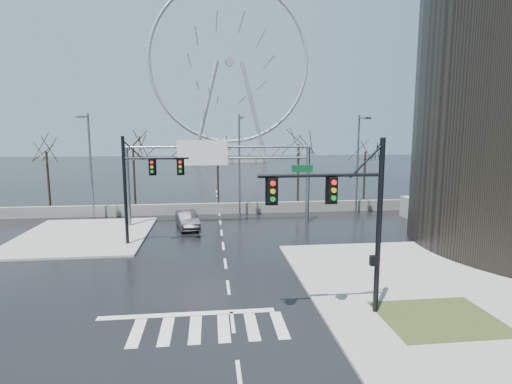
{
  "coord_description": "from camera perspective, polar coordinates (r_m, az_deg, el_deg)",
  "views": [
    {
      "loc": [
        -0.87,
        -20.44,
        8.16
      ],
      "look_at": [
        2.4,
        7.75,
        4.0
      ],
      "focal_mm": 28.0,
      "sensor_mm": 36.0,
      "label": 1
    }
  ],
  "objects": [
    {
      "name": "streetlight_right",
      "position": [
        41.43,
        14.49,
        4.93
      ],
      "size": [
        0.5,
        2.55,
        10.0
      ],
      "color": "slate",
      "rests_on": "ground"
    },
    {
      "name": "signal_mast_far",
      "position": [
        30.01,
        -16.16,
        1.64
      ],
      "size": [
        4.72,
        0.41,
        8.0
      ],
      "color": "black",
      "rests_on": "ground"
    },
    {
      "name": "streetlight_left",
      "position": [
        40.24,
        -22.72,
        4.46
      ],
      "size": [
        0.5,
        2.55,
        10.0
      ],
      "color": "slate",
      "rests_on": "ground"
    },
    {
      "name": "tree_left",
      "position": [
        44.74,
        -17.14,
        5.18
      ],
      "size": [
        3.75,
        3.75,
        7.5
      ],
      "color": "black",
      "rests_on": "ground"
    },
    {
      "name": "sign_gantry",
      "position": [
        35.53,
        -5.8,
        3.49
      ],
      "size": [
        16.36,
        0.4,
        7.6
      ],
      "color": "slate",
      "rests_on": "ground"
    },
    {
      "name": "sidewalk_far",
      "position": [
        34.93,
        -23.38,
        -5.74
      ],
      "size": [
        10.0,
        12.0,
        0.15
      ],
      "primitive_type": "cube",
      "color": "gray",
      "rests_on": "ground"
    },
    {
      "name": "streetlight_mid",
      "position": [
        38.77,
        -2.36,
        4.97
      ],
      "size": [
        0.5,
        2.55,
        10.0
      ],
      "color": "slate",
      "rests_on": "ground"
    },
    {
      "name": "signal_mast_near",
      "position": [
        17.77,
        13.29,
        -2.55
      ],
      "size": [
        5.52,
        0.41,
        8.0
      ],
      "color": "black",
      "rests_on": "ground"
    },
    {
      "name": "tree_center",
      "position": [
        45.05,
        -5.5,
        4.5
      ],
      "size": [
        3.25,
        3.25,
        6.5
      ],
      "color": "black",
      "rests_on": "ground"
    },
    {
      "name": "ground",
      "position": [
        22.03,
        -3.98,
        -13.43
      ],
      "size": [
        260.0,
        260.0,
        0.0
      ],
      "primitive_type": "plane",
      "color": "black",
      "rests_on": "ground"
    },
    {
      "name": "barrier_wall",
      "position": [
        41.16,
        -5.29,
        -2.35
      ],
      "size": [
        52.0,
        0.5,
        1.1
      ],
      "primitive_type": "cube",
      "color": "slate",
      "rests_on": "ground"
    },
    {
      "name": "sidewalk_right_ext",
      "position": [
        26.21,
        18.56,
        -10.08
      ],
      "size": [
        12.0,
        10.0,
        0.15
      ],
      "primitive_type": "cube",
      "color": "gray",
      "rests_on": "ground"
    },
    {
      "name": "ferris_wheel",
      "position": [
        116.98,
        -3.82,
        17.17
      ],
      "size": [
        45.0,
        6.0,
        50.91
      ],
      "color": "gray",
      "rests_on": "ground"
    },
    {
      "name": "tree_far_right",
      "position": [
        47.98,
        15.33,
        4.77
      ],
      "size": [
        3.4,
        3.4,
        6.8
      ],
      "color": "black",
      "rests_on": "ground"
    },
    {
      "name": "tree_far_left",
      "position": [
        47.7,
        -27.73,
        4.28
      ],
      "size": [
        3.5,
        3.5,
        7.0
      ],
      "color": "black",
      "rests_on": "ground"
    },
    {
      "name": "grass_strip",
      "position": [
        20.0,
        24.69,
        -16.06
      ],
      "size": [
        5.0,
        4.0,
        0.02
      ],
      "primitive_type": "cube",
      "color": "#2B3917",
      "rests_on": "sidewalk_near"
    },
    {
      "name": "tree_right",
      "position": [
        45.08,
        6.08,
        5.83
      ],
      "size": [
        3.9,
        3.9,
        7.8
      ],
      "color": "black",
      "rests_on": "ground"
    },
    {
      "name": "car",
      "position": [
        35.23,
        -9.8,
        -3.93
      ],
      "size": [
        2.44,
        4.74,
        1.49
      ],
      "primitive_type": "imported",
      "rotation": [
        0.0,
        0.0,
        0.2
      ],
      "color": "black",
      "rests_on": "ground"
    }
  ]
}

